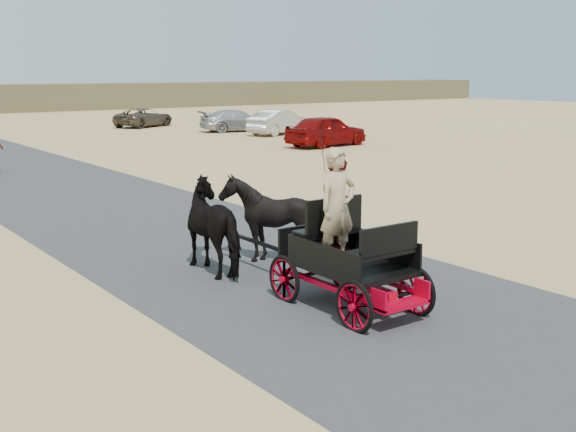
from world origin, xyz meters
TOP-DOWN VIEW (x-y plane):
  - ground at (0.00, 0.00)m, footprint 140.00×140.00m
  - road at (0.00, 0.00)m, footprint 6.00×140.00m
  - carriage at (-0.26, 2.02)m, footprint 1.30×2.40m
  - horse_left at (-0.81, 5.02)m, footprint 0.91×2.01m
  - horse_right at (0.29, 5.02)m, footprint 1.37×1.54m
  - driver_man at (-0.46, 2.07)m, footprint 0.66×0.43m
  - passenger_woman at (0.04, 2.62)m, footprint 0.77×0.60m
  - car_a at (14.90, 21.32)m, footprint 4.71×2.46m
  - car_b at (16.84, 28.03)m, footprint 4.57×2.68m
  - car_c at (16.02, 31.34)m, footprint 4.78×2.64m
  - car_d at (13.01, 38.02)m, footprint 4.81×3.77m

SIDE VIEW (x-z plane):
  - ground at x=0.00m, z-range 0.00..0.00m
  - road at x=0.00m, z-range 0.00..0.01m
  - carriage at x=-0.26m, z-range 0.00..0.72m
  - car_d at x=13.01m, z-range 0.00..1.22m
  - car_c at x=16.02m, z-range 0.00..1.31m
  - car_b at x=16.84m, z-range 0.00..1.42m
  - car_a at x=14.90m, z-range 0.00..1.53m
  - horse_left at x=-0.81m, z-range 0.00..1.70m
  - horse_right at x=0.29m, z-range 0.00..1.70m
  - passenger_woman at x=0.04m, z-range 0.72..2.30m
  - driver_man at x=-0.46m, z-range 0.72..2.52m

